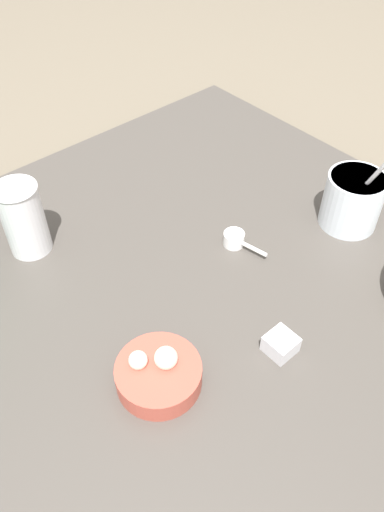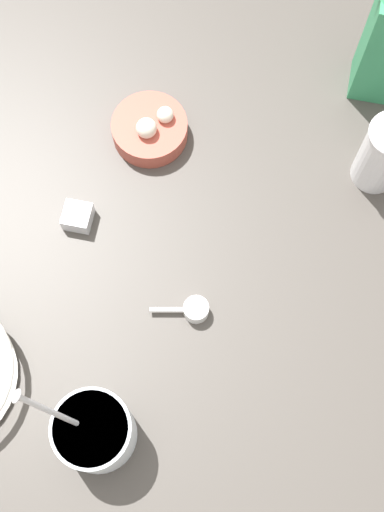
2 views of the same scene
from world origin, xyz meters
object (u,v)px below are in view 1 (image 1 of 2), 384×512
at_px(spice_jar, 280,345).
at_px(garlic_bowl, 158,373).
at_px(yogurt_tub, 353,198).
at_px(drinking_cup, 23,218).

distance_m(spice_jar, garlic_bowl, 0.20).
height_order(yogurt_tub, spice_jar, yogurt_tub).
xyz_separation_m(drinking_cup, garlic_bowl, (0.40, 0.00, -0.05)).
relative_size(yogurt_tub, garlic_bowl, 1.92).
bearing_deg(spice_jar, drinking_cup, -158.89).
bearing_deg(drinking_cup, spice_jar, 21.11).
height_order(yogurt_tub, garlic_bowl, yogurt_tub).
distance_m(yogurt_tub, spice_jar, 0.36).
bearing_deg(spice_jar, yogurt_tub, 109.31).
relative_size(spice_jar, garlic_bowl, 0.35).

